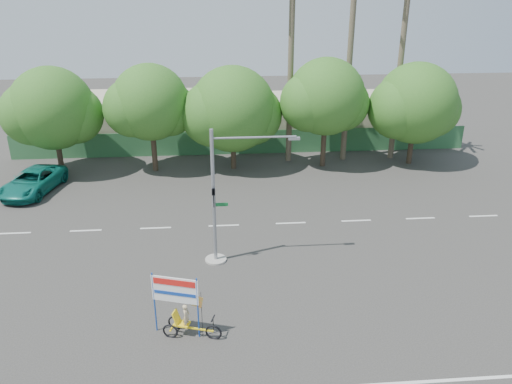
{
  "coord_description": "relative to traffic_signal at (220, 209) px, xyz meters",
  "views": [
    {
      "loc": [
        -2.28,
        -18.55,
        13.18
      ],
      "look_at": [
        -0.36,
        4.63,
        3.5
      ],
      "focal_mm": 35.0,
      "sensor_mm": 36.0,
      "label": 1
    }
  ],
  "objects": [
    {
      "name": "ground",
      "position": [
        2.2,
        -3.98,
        -2.92
      ],
      "size": [
        120.0,
        120.0,
        0.0
      ],
      "primitive_type": "plane",
      "color": "#33302D",
      "rests_on": "ground"
    },
    {
      "name": "building_left",
      "position": [
        -7.8,
        22.02,
        -0.92
      ],
      "size": [
        12.0,
        8.0,
        4.0
      ],
      "primitive_type": "cube",
      "color": "#BBB294",
      "rests_on": "ground"
    },
    {
      "name": "building_right",
      "position": [
        10.2,
        22.02,
        -1.12
      ],
      "size": [
        14.0,
        8.0,
        3.6
      ],
      "primitive_type": "cube",
      "color": "#BBB294",
      "rests_on": "ground"
    },
    {
      "name": "fence",
      "position": [
        2.2,
        17.52,
        -1.92
      ],
      "size": [
        38.0,
        0.08,
        2.0
      ],
      "primitive_type": "cube",
      "color": "#336B3D",
      "rests_on": "ground"
    },
    {
      "name": "tree_far_left",
      "position": [
        -11.85,
        14.02,
        1.84
      ],
      "size": [
        7.14,
        6.0,
        7.96
      ],
      "color": "#473828",
      "rests_on": "ground"
    },
    {
      "name": "tree_center",
      "position": [
        1.14,
        14.02,
        1.55
      ],
      "size": [
        7.62,
        6.4,
        7.85
      ],
      "color": "#473828",
      "rests_on": "ground"
    },
    {
      "name": "tree_right",
      "position": [
        8.15,
        14.02,
        2.32
      ],
      "size": [
        6.9,
        5.8,
        8.36
      ],
      "color": "#473828",
      "rests_on": "ground"
    },
    {
      "name": "trike_billboard",
      "position": [
        -1.64,
        -5.81,
        -1.8
      ],
      "size": [
        2.73,
        1.14,
        2.79
      ],
      "rotation": [
        0.0,
        0.0,
        -0.3
      ],
      "color": "black",
      "rests_on": "ground"
    },
    {
      "name": "tree_far_right",
      "position": [
        15.15,
        14.02,
        1.73
      ],
      "size": [
        7.38,
        6.2,
        7.94
      ],
      "color": "#473828",
      "rests_on": "ground"
    },
    {
      "name": "palm_mid",
      "position": [
        14.2,
        15.52,
        6.48
      ],
      "size": [
        3.73,
        3.79,
        15.45
      ],
      "color": "#70604C",
      "rests_on": "ground"
    },
    {
      "name": "traffic_signal",
      "position": [
        0.0,
        0.0,
        0.0
      ],
      "size": [
        4.72,
        1.1,
        7.0
      ],
      "color": "gray",
      "rests_on": "ground"
    },
    {
      "name": "pickup_truck",
      "position": [
        -12.65,
        10.27,
        -2.13
      ],
      "size": [
        3.71,
        6.08,
        1.57
      ],
      "primitive_type": "imported",
      "rotation": [
        0.0,
        0.0,
        -0.21
      ],
      "color": "#0F6D5F",
      "rests_on": "ground"
    },
    {
      "name": "palm_tall",
      "position": [
        10.2,
        15.52,
        7.55
      ],
      "size": [
        3.73,
        3.79,
        17.45
      ],
      "color": "#70604C",
      "rests_on": "ground"
    },
    {
      "name": "tree_left",
      "position": [
        -4.85,
        14.02,
        2.14
      ],
      "size": [
        6.66,
        5.6,
        8.07
      ],
      "color": "#473828",
      "rests_on": "ground"
    },
    {
      "name": "palm_short",
      "position": [
        5.7,
        15.52,
        5.94
      ],
      "size": [
        3.73,
        3.79,
        14.45
      ],
      "color": "#70604C",
      "rests_on": "ground"
    }
  ]
}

